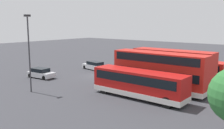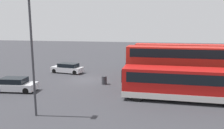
{
  "view_description": "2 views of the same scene",
  "coord_description": "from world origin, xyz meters",
  "px_view_note": "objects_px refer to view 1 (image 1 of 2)",
  "views": [
    {
      "loc": [
        27.63,
        25.22,
        7.96
      ],
      "look_at": [
        -1.1,
        1.88,
        1.82
      ],
      "focal_mm": 40.62,
      "sensor_mm": 36.0,
      "label": 1
    },
    {
      "loc": [
        25.35,
        8.67,
        6.61
      ],
      "look_at": [
        -2.02,
        2.96,
        1.74
      ],
      "focal_mm": 34.75,
      "sensor_mm": 36.0,
      "label": 2
    }
  ],
  "objects_px": {
    "bus_double_decker_third": "(159,70)",
    "waste_bin_yellow": "(105,77)",
    "car_hatchback_silver": "(95,66)",
    "bus_single_deck_near_end": "(181,68)",
    "bus_double_decker_second": "(172,67)",
    "lamp_post_tall": "(29,48)",
    "bus_single_deck_fourth": "(139,83)",
    "car_small_green": "(41,73)",
    "box_truck_blue": "(192,62)"
  },
  "relations": [
    {
      "from": "bus_single_deck_near_end",
      "to": "bus_double_decker_third",
      "type": "relative_size",
      "value": 1.04
    },
    {
      "from": "bus_single_deck_fourth",
      "to": "lamp_post_tall",
      "type": "bearing_deg",
      "value": -62.1
    },
    {
      "from": "bus_double_decker_third",
      "to": "bus_single_deck_fourth",
      "type": "relative_size",
      "value": 1.08
    },
    {
      "from": "bus_single_deck_near_end",
      "to": "bus_double_decker_third",
      "type": "xyz_separation_m",
      "value": [
        7.07,
        0.44,
        0.83
      ]
    },
    {
      "from": "bus_double_decker_third",
      "to": "box_truck_blue",
      "type": "bearing_deg",
      "value": -174.44
    },
    {
      "from": "car_small_green",
      "to": "box_truck_blue",
      "type": "bearing_deg",
      "value": 138.84
    },
    {
      "from": "bus_single_deck_near_end",
      "to": "box_truck_blue",
      "type": "height_order",
      "value": "box_truck_blue"
    },
    {
      "from": "bus_double_decker_second",
      "to": "bus_single_deck_fourth",
      "type": "relative_size",
      "value": 0.99
    },
    {
      "from": "car_hatchback_silver",
      "to": "waste_bin_yellow",
      "type": "distance_m",
      "value": 8.4
    },
    {
      "from": "bus_double_decker_second",
      "to": "box_truck_blue",
      "type": "distance_m",
      "value": 9.98
    },
    {
      "from": "bus_double_decker_third",
      "to": "car_hatchback_silver",
      "type": "height_order",
      "value": "bus_double_decker_third"
    },
    {
      "from": "bus_single_deck_near_end",
      "to": "bus_single_deck_fourth",
      "type": "xyz_separation_m",
      "value": [
        10.99,
        0.22,
        -0.0
      ]
    },
    {
      "from": "bus_double_decker_second",
      "to": "waste_bin_yellow",
      "type": "xyz_separation_m",
      "value": [
        3.2,
        -8.48,
        -1.97
      ]
    },
    {
      "from": "bus_single_deck_near_end",
      "to": "car_hatchback_silver",
      "type": "relative_size",
      "value": 2.5
    },
    {
      "from": "bus_double_decker_second",
      "to": "bus_single_deck_fourth",
      "type": "bearing_deg",
      "value": -2.37
    },
    {
      "from": "bus_double_decker_second",
      "to": "lamp_post_tall",
      "type": "distance_m",
      "value": 17.53
    },
    {
      "from": "bus_double_decker_third",
      "to": "car_small_green",
      "type": "relative_size",
      "value": 2.64
    },
    {
      "from": "bus_single_deck_near_end",
      "to": "box_truck_blue",
      "type": "bearing_deg",
      "value": -172.17
    },
    {
      "from": "bus_double_decker_third",
      "to": "lamp_post_tall",
      "type": "distance_m",
      "value": 15.14
    },
    {
      "from": "box_truck_blue",
      "to": "lamp_post_tall",
      "type": "height_order",
      "value": "lamp_post_tall"
    },
    {
      "from": "bus_single_deck_near_end",
      "to": "bus_single_deck_fourth",
      "type": "relative_size",
      "value": 1.13
    },
    {
      "from": "bus_double_decker_third",
      "to": "box_truck_blue",
      "type": "relative_size",
      "value": 1.45
    },
    {
      "from": "box_truck_blue",
      "to": "waste_bin_yellow",
      "type": "distance_m",
      "value": 14.92
    },
    {
      "from": "car_hatchback_silver",
      "to": "car_small_green",
      "type": "xyz_separation_m",
      "value": [
        9.67,
        -1.64,
        -0.0
      ]
    },
    {
      "from": "bus_single_deck_fourth",
      "to": "car_hatchback_silver",
      "type": "distance_m",
      "value": 17.48
    },
    {
      "from": "bus_double_decker_second",
      "to": "bus_double_decker_third",
      "type": "xyz_separation_m",
      "value": [
        3.34,
        -0.08,
        0.0
      ]
    },
    {
      "from": "bus_single_deck_near_end",
      "to": "waste_bin_yellow",
      "type": "xyz_separation_m",
      "value": [
        6.93,
        -7.96,
        -1.15
      ]
    },
    {
      "from": "bus_single_deck_near_end",
      "to": "waste_bin_yellow",
      "type": "bearing_deg",
      "value": -48.93
    },
    {
      "from": "bus_double_decker_third",
      "to": "car_small_green",
      "type": "height_order",
      "value": "bus_double_decker_third"
    },
    {
      "from": "bus_single_deck_fourth",
      "to": "car_small_green",
      "type": "xyz_separation_m",
      "value": [
        0.58,
        -16.53,
        -0.92
      ]
    },
    {
      "from": "bus_single_deck_near_end",
      "to": "bus_double_decker_second",
      "type": "distance_m",
      "value": 3.86
    },
    {
      "from": "bus_single_deck_near_end",
      "to": "car_hatchback_silver",
      "type": "xyz_separation_m",
      "value": [
        1.9,
        -14.67,
        -0.92
      ]
    },
    {
      "from": "waste_bin_yellow",
      "to": "car_small_green",
      "type": "bearing_deg",
      "value": -60.98
    },
    {
      "from": "bus_single_deck_fourth",
      "to": "car_hatchback_silver",
      "type": "bearing_deg",
      "value": -121.41
    },
    {
      "from": "bus_single_deck_fourth",
      "to": "waste_bin_yellow",
      "type": "distance_m",
      "value": 9.2
    },
    {
      "from": "bus_single_deck_near_end",
      "to": "bus_single_deck_fourth",
      "type": "height_order",
      "value": "same"
    },
    {
      "from": "box_truck_blue",
      "to": "car_hatchback_silver",
      "type": "distance_m",
      "value": 16.02
    },
    {
      "from": "bus_double_decker_third",
      "to": "lamp_post_tall",
      "type": "relative_size",
      "value": 1.29
    },
    {
      "from": "lamp_post_tall",
      "to": "bus_single_deck_fourth",
      "type": "bearing_deg",
      "value": 117.9
    },
    {
      "from": "bus_double_decker_second",
      "to": "bus_double_decker_third",
      "type": "bearing_deg",
      "value": -1.38
    },
    {
      "from": "bus_double_decker_second",
      "to": "lamp_post_tall",
      "type": "relative_size",
      "value": 1.18
    },
    {
      "from": "bus_double_decker_second",
      "to": "bus_single_deck_fourth",
      "type": "xyz_separation_m",
      "value": [
        7.26,
        -0.3,
        -0.83
      ]
    },
    {
      "from": "bus_double_decker_second",
      "to": "bus_double_decker_third",
      "type": "relative_size",
      "value": 0.91
    },
    {
      "from": "bus_double_decker_second",
      "to": "lamp_post_tall",
      "type": "xyz_separation_m",
      "value": [
        13.1,
        -11.34,
        2.67
      ]
    },
    {
      "from": "bus_double_decker_third",
      "to": "waste_bin_yellow",
      "type": "height_order",
      "value": "bus_double_decker_third"
    },
    {
      "from": "car_hatchback_silver",
      "to": "waste_bin_yellow",
      "type": "bearing_deg",
      "value": 53.12
    },
    {
      "from": "lamp_post_tall",
      "to": "bus_single_deck_near_end",
      "type": "bearing_deg",
      "value": 147.28
    },
    {
      "from": "bus_double_decker_second",
      "to": "bus_single_deck_fourth",
      "type": "distance_m",
      "value": 7.31
    },
    {
      "from": "car_hatchback_silver",
      "to": "bus_single_deck_near_end",
      "type": "bearing_deg",
      "value": 97.36
    },
    {
      "from": "bus_single_deck_fourth",
      "to": "car_small_green",
      "type": "distance_m",
      "value": 16.57
    }
  ]
}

